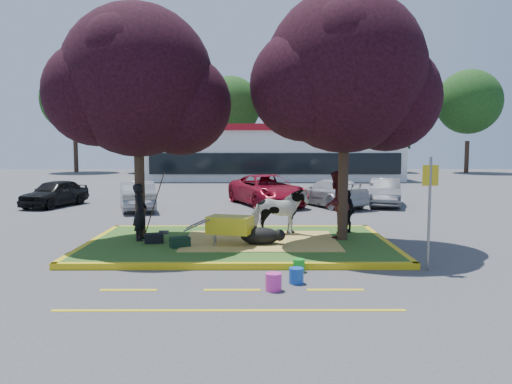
{
  "coord_description": "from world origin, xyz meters",
  "views": [
    {
      "loc": [
        0.43,
        -13.6,
        2.79
      ],
      "look_at": [
        0.48,
        0.5,
        1.46
      ],
      "focal_mm": 35.0,
      "sensor_mm": 36.0,
      "label": 1
    }
  ],
  "objects_px": {
    "car_silver": "(137,195)",
    "bucket_green": "(299,265)",
    "bucket_pink": "(273,282)",
    "wheelbarrow": "(231,225)",
    "sign_post": "(430,201)",
    "car_black": "(55,193)",
    "bucket_blue": "(296,276)",
    "cow": "(279,212)",
    "handler": "(140,212)",
    "calf": "(260,236)"
  },
  "relations": [
    {
      "from": "calf",
      "to": "bucket_pink",
      "type": "height_order",
      "value": "calf"
    },
    {
      "from": "bucket_green",
      "to": "car_black",
      "type": "relative_size",
      "value": 0.08
    },
    {
      "from": "bucket_pink",
      "to": "car_silver",
      "type": "height_order",
      "value": "car_silver"
    },
    {
      "from": "handler",
      "to": "bucket_blue",
      "type": "height_order",
      "value": "handler"
    },
    {
      "from": "wheelbarrow",
      "to": "car_black",
      "type": "relative_size",
      "value": 0.57
    },
    {
      "from": "cow",
      "to": "sign_post",
      "type": "relative_size",
      "value": 0.64
    },
    {
      "from": "bucket_pink",
      "to": "cow",
      "type": "bearing_deg",
      "value": 86.04
    },
    {
      "from": "calf",
      "to": "bucket_blue",
      "type": "xyz_separation_m",
      "value": [
        0.69,
        -3.24,
        -0.22
      ]
    },
    {
      "from": "cow",
      "to": "bucket_pink",
      "type": "distance_m",
      "value": 5.2
    },
    {
      "from": "bucket_pink",
      "to": "car_silver",
      "type": "bearing_deg",
      "value": 114.35
    },
    {
      "from": "wheelbarrow",
      "to": "sign_post",
      "type": "relative_size",
      "value": 0.81
    },
    {
      "from": "car_silver",
      "to": "bucket_green",
      "type": "bearing_deg",
      "value": 102.94
    },
    {
      "from": "sign_post",
      "to": "bucket_green",
      "type": "distance_m",
      "value": 3.22
    },
    {
      "from": "wheelbarrow",
      "to": "car_silver",
      "type": "bearing_deg",
      "value": 134.05
    },
    {
      "from": "calf",
      "to": "wheelbarrow",
      "type": "height_order",
      "value": "wheelbarrow"
    },
    {
      "from": "calf",
      "to": "wheelbarrow",
      "type": "distance_m",
      "value": 0.85
    },
    {
      "from": "handler",
      "to": "bucket_pink",
      "type": "height_order",
      "value": "handler"
    },
    {
      "from": "calf",
      "to": "bucket_green",
      "type": "distance_m",
      "value": 2.46
    },
    {
      "from": "calf",
      "to": "sign_post",
      "type": "distance_m",
      "value": 4.48
    },
    {
      "from": "bucket_green",
      "to": "bucket_pink",
      "type": "bearing_deg",
      "value": -113.45
    },
    {
      "from": "sign_post",
      "to": "bucket_pink",
      "type": "bearing_deg",
      "value": -160.41
    },
    {
      "from": "wheelbarrow",
      "to": "bucket_blue",
      "type": "height_order",
      "value": "wheelbarrow"
    },
    {
      "from": "cow",
      "to": "handler",
      "type": "height_order",
      "value": "handler"
    },
    {
      "from": "bucket_blue",
      "to": "car_black",
      "type": "relative_size",
      "value": 0.09
    },
    {
      "from": "car_black",
      "to": "car_silver",
      "type": "height_order",
      "value": "car_silver"
    },
    {
      "from": "bucket_pink",
      "to": "bucket_blue",
      "type": "height_order",
      "value": "bucket_pink"
    },
    {
      "from": "car_silver",
      "to": "calf",
      "type": "bearing_deg",
      "value": 105.44
    },
    {
      "from": "cow",
      "to": "bucket_pink",
      "type": "bearing_deg",
      "value": 165.63
    },
    {
      "from": "calf",
      "to": "handler",
      "type": "distance_m",
      "value": 3.44
    },
    {
      "from": "car_silver",
      "to": "sign_post",
      "type": "bearing_deg",
      "value": 113.62
    },
    {
      "from": "wheelbarrow",
      "to": "sign_post",
      "type": "bearing_deg",
      "value": -9.0
    },
    {
      "from": "handler",
      "to": "car_silver",
      "type": "relative_size",
      "value": 0.41
    },
    {
      "from": "sign_post",
      "to": "car_silver",
      "type": "xyz_separation_m",
      "value": [
        -8.94,
        10.49,
        -0.94
      ]
    },
    {
      "from": "sign_post",
      "to": "car_silver",
      "type": "height_order",
      "value": "sign_post"
    },
    {
      "from": "cow",
      "to": "bucket_green",
      "type": "distance_m",
      "value": 3.79
    },
    {
      "from": "car_black",
      "to": "bucket_green",
      "type": "bearing_deg",
      "value": -33.67
    },
    {
      "from": "bucket_blue",
      "to": "sign_post",
      "type": "bearing_deg",
      "value": 18.87
    },
    {
      "from": "bucket_blue",
      "to": "car_black",
      "type": "distance_m",
      "value": 16.16
    },
    {
      "from": "cow",
      "to": "bucket_blue",
      "type": "xyz_separation_m",
      "value": [
        0.13,
        -4.65,
        -0.68
      ]
    },
    {
      "from": "sign_post",
      "to": "bucket_green",
      "type": "bearing_deg",
      "value": 178.06
    },
    {
      "from": "cow",
      "to": "calf",
      "type": "height_order",
      "value": "cow"
    },
    {
      "from": "cow",
      "to": "wheelbarrow",
      "type": "height_order",
      "value": "cow"
    },
    {
      "from": "handler",
      "to": "calf",
      "type": "bearing_deg",
      "value": -99.06
    },
    {
      "from": "handler",
      "to": "car_black",
      "type": "distance_m",
      "value": 10.66
    },
    {
      "from": "bucket_green",
      "to": "bucket_blue",
      "type": "xyz_separation_m",
      "value": [
        -0.14,
        -0.93,
        0.02
      ]
    },
    {
      "from": "cow",
      "to": "bucket_pink",
      "type": "relative_size",
      "value": 4.82
    },
    {
      "from": "handler",
      "to": "bucket_pink",
      "type": "distance_m",
      "value": 5.67
    },
    {
      "from": "bucket_green",
      "to": "bucket_blue",
      "type": "bearing_deg",
      "value": -98.29
    },
    {
      "from": "handler",
      "to": "bucket_green",
      "type": "xyz_separation_m",
      "value": [
        4.16,
        -2.94,
        -0.8
      ]
    },
    {
      "from": "car_black",
      "to": "bucket_pink",
      "type": "bearing_deg",
      "value": -38.59
    }
  ]
}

